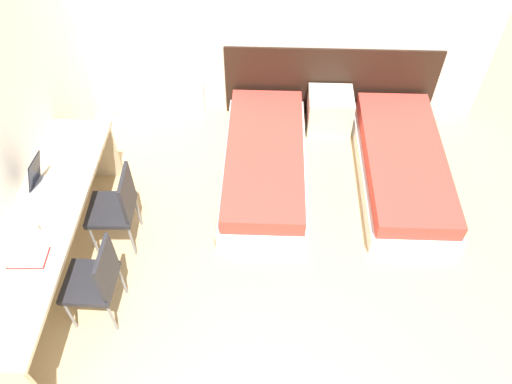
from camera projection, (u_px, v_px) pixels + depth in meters
wall_back at (263, 6)px, 5.11m from camera, size 5.03×0.05×2.70m
headboard_panel at (330, 83)px, 5.74m from camera, size 2.42×0.03×0.89m
bed_near_window at (265, 162)px, 5.28m from camera, size 0.87×2.02×0.37m
bed_near_door at (402, 165)px, 5.25m from camera, size 0.87×2.02×0.37m
nightstand at (329, 111)px, 5.74m from camera, size 0.50×0.44×0.47m
radiator at (161, 99)px, 5.90m from camera, size 1.03×0.12×0.45m
desk at (47, 231)px, 4.15m from camera, size 0.58×2.47×0.76m
chair_near_laptop at (117, 205)px, 4.46m from camera, size 0.42×0.42×0.89m
chair_near_notebook at (96, 279)px, 3.97m from camera, size 0.42×0.42×0.89m
laptop at (47, 181)px, 4.23m from camera, size 0.35×0.24×0.33m
open_notebook at (28, 258)px, 3.79m from camera, size 0.29×0.21×0.02m
mug at (34, 230)px, 3.92m from camera, size 0.08×0.08×0.09m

